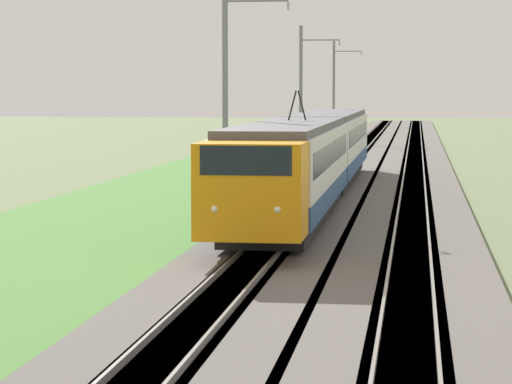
{
  "coord_description": "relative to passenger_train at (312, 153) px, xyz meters",
  "views": [
    {
      "loc": [
        -8.27,
        -4.3,
        4.92
      ],
      "look_at": [
        24.11,
        0.0,
        2.13
      ],
      "focal_mm": 85.0,
      "sensor_mm": 36.0,
      "label": 1
    }
  ],
  "objects": [
    {
      "name": "ballast_main",
      "position": [
        8.04,
        0.0,
        -2.11
      ],
      "size": [
        240.0,
        4.4,
        0.3
      ],
      "color": "#605B56",
      "rests_on": "ground"
    },
    {
      "name": "ballast_adjacent",
      "position": [
        8.04,
        -4.18,
        -2.11
      ],
      "size": [
        240.0,
        4.4,
        0.3
      ],
      "color": "#605B56",
      "rests_on": "ground"
    },
    {
      "name": "track_main",
      "position": [
        8.04,
        0.0,
        -2.1
      ],
      "size": [
        240.0,
        1.57,
        0.45
      ],
      "color": "#4C4238",
      "rests_on": "ground"
    },
    {
      "name": "track_adjacent",
      "position": [
        8.04,
        -4.18,
        -2.1
      ],
      "size": [
        240.0,
        1.57,
        0.45
      ],
      "color": "#4C4238",
      "rests_on": "ground"
    },
    {
      "name": "grass_verge",
      "position": [
        8.04,
        5.38,
        -2.2
      ],
      "size": [
        240.0,
        12.63,
        0.12
      ],
      "color": "#4C8438",
      "rests_on": "ground"
    },
    {
      "name": "passenger_train",
      "position": [
        0.0,
        0.0,
        0.0
      ],
      "size": [
        39.2,
        2.97,
        4.86
      ],
      "rotation": [
        0.0,
        0.0,
        3.14
      ],
      "color": "orange",
      "rests_on": "ground"
    },
    {
      "name": "catenary_mast_mid",
      "position": [
        -4.73,
        2.87,
        2.44
      ],
      "size": [
        0.22,
        2.56,
        9.12
      ],
      "color": "slate",
      "rests_on": "ground"
    },
    {
      "name": "catenary_mast_far",
      "position": [
        25.47,
        2.87,
        2.31
      ],
      "size": [
        0.22,
        2.56,
        8.86
      ],
      "color": "slate",
      "rests_on": "ground"
    },
    {
      "name": "catenary_mast_distant",
      "position": [
        55.67,
        2.87,
        2.43
      ],
      "size": [
        0.22,
        2.56,
        9.09
      ],
      "color": "slate",
      "rests_on": "ground"
    }
  ]
}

